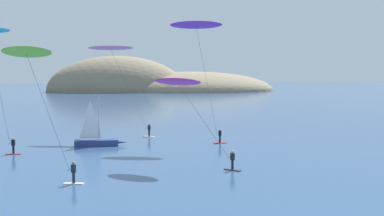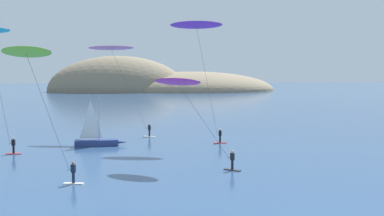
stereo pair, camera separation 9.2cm
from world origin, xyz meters
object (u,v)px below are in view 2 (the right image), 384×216
at_px(kitesurfer_purple, 198,33).
at_px(kitesurfer_lime, 30,62).
at_px(kitesurfer_pink, 114,55).
at_px(kitesurfer_magenta, 181,88).
at_px(sailboat_near, 99,140).

bearing_deg(kitesurfer_purple, kitesurfer_lime, -133.81).
xyz_separation_m(kitesurfer_lime, kitesurfer_pink, (6.72, 23.99, 1.28)).
relative_size(kitesurfer_lime, kitesurfer_pink, 0.89).
bearing_deg(kitesurfer_purple, kitesurfer_magenta, -107.16).
distance_m(sailboat_near, kitesurfer_magenta, 15.73).
relative_size(kitesurfer_purple, kitesurfer_pink, 1.22).
height_order(kitesurfer_lime, kitesurfer_purple, kitesurfer_purple).
relative_size(kitesurfer_lime, kitesurfer_purple, 0.73).
bearing_deg(sailboat_near, kitesurfer_magenta, -59.04).
distance_m(kitesurfer_lime, kitesurfer_pink, 24.95).
bearing_deg(kitesurfer_lime, kitesurfer_purple, 46.19).
height_order(kitesurfer_lime, kitesurfer_pink, kitesurfer_pink).
distance_m(sailboat_near, kitesurfer_purple, 16.66).
bearing_deg(kitesurfer_magenta, kitesurfer_purple, 72.84).
relative_size(sailboat_near, kitesurfer_lime, 0.57).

